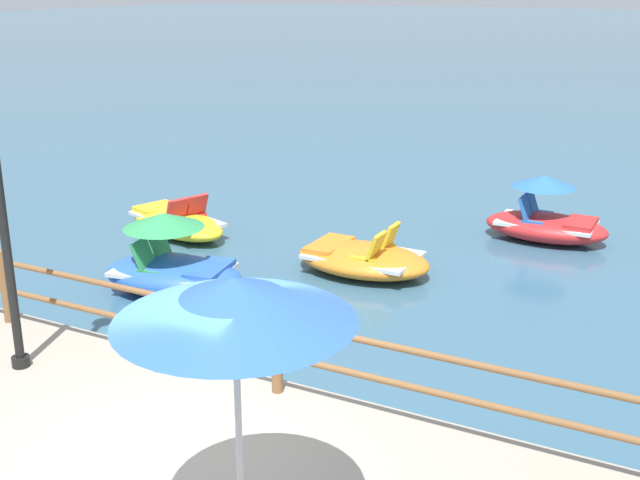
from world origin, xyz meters
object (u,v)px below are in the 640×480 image
object	(u,v)px
pedal_boat_3	(362,258)
pedal_boat_2	(173,267)
beach_umbrella	(234,304)
pedal_boat_5	(546,219)
pedal_boat_1	(176,222)

from	to	relation	value
pedal_boat_3	pedal_boat_2	bearing A→B (deg)	-134.93
beach_umbrella	pedal_boat_5	bearing A→B (deg)	89.79
pedal_boat_3	pedal_boat_1	bearing A→B (deg)	175.67
pedal_boat_2	pedal_boat_3	bearing A→B (deg)	45.07
pedal_boat_2	pedal_boat_3	xyz separation A→B (m)	(2.16, 2.16, -0.19)
pedal_boat_1	pedal_boat_3	bearing A→B (deg)	-4.33
beach_umbrella	pedal_boat_1	bearing A→B (deg)	130.32
beach_umbrella	pedal_boat_2	world-z (taller)	beach_umbrella
pedal_boat_2	pedal_boat_3	size ratio (longest dim) A/B	1.05
beach_umbrella	pedal_boat_2	distance (m)	6.82
pedal_boat_2	pedal_boat_3	distance (m)	3.06
pedal_boat_3	pedal_boat_5	size ratio (longest dim) A/B	1.02
pedal_boat_5	pedal_boat_1	bearing A→B (deg)	-155.70
pedal_boat_1	pedal_boat_5	world-z (taller)	pedal_boat_5
pedal_boat_2	pedal_boat_5	world-z (taller)	pedal_boat_2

